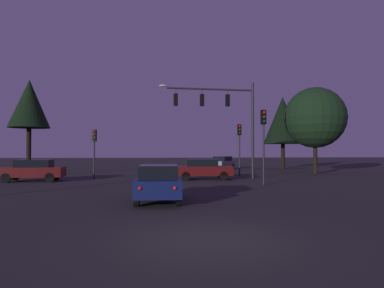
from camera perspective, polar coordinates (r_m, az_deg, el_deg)
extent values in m
plane|color=#262326|center=(32.70, -4.20, -4.90)|extent=(168.00, 168.00, 0.00)
cylinder|color=#232326|center=(26.93, 10.01, 2.22)|extent=(0.20, 0.20, 7.41)
cylinder|color=#232326|center=(26.38, 3.10, 9.04)|extent=(6.63, 0.52, 0.14)
ellipsoid|color=#F4EACC|center=(25.87, -4.85, 9.59)|extent=(0.56, 0.28, 0.16)
cylinder|color=#232326|center=(26.67, 5.91, 8.53)|extent=(0.05, 0.05, 0.37)
cube|color=black|center=(26.57, 5.92, 7.19)|extent=(0.31, 0.26, 0.90)
sphere|color=red|center=(26.74, 5.83, 7.74)|extent=(0.18, 0.18, 0.18)
sphere|color=#56380C|center=(26.70, 5.83, 7.15)|extent=(0.18, 0.18, 0.18)
sphere|color=#0C4219|center=(26.66, 5.84, 6.55)|extent=(0.18, 0.18, 0.18)
cylinder|color=#232326|center=(26.21, 1.67, 8.67)|extent=(0.05, 0.05, 0.39)
cube|color=black|center=(26.11, 1.67, 7.28)|extent=(0.31, 0.26, 0.90)
sphere|color=red|center=(26.29, 1.61, 7.84)|extent=(0.18, 0.18, 0.18)
sphere|color=#56380C|center=(26.24, 1.61, 7.23)|extent=(0.18, 0.18, 0.18)
sphere|color=#0C4219|center=(26.20, 1.61, 6.63)|extent=(0.18, 0.18, 0.18)
cylinder|color=#232326|center=(25.90, -2.70, 8.78)|extent=(0.05, 0.05, 0.41)
cube|color=black|center=(25.80, -2.70, 7.35)|extent=(0.31, 0.26, 0.90)
sphere|color=red|center=(25.98, -2.74, 7.91)|extent=(0.18, 0.18, 0.18)
sphere|color=#56380C|center=(25.93, -2.74, 7.30)|extent=(0.18, 0.18, 0.18)
sphere|color=#0C4219|center=(25.89, -2.74, 6.69)|extent=(0.18, 0.18, 0.18)
cylinder|color=#232326|center=(21.95, 11.76, -1.73)|extent=(0.12, 0.12, 3.79)
cube|color=black|center=(22.06, 11.74, 4.37)|extent=(0.33, 0.27, 0.90)
sphere|color=red|center=(21.96, 11.89, 5.13)|extent=(0.18, 0.18, 0.18)
sphere|color=#56380C|center=(21.93, 11.89, 4.40)|extent=(0.18, 0.18, 0.18)
sphere|color=#0C4219|center=(21.90, 11.89, 3.68)|extent=(0.18, 0.18, 0.18)
cylinder|color=#232326|center=(29.04, 7.86, -1.94)|extent=(0.12, 0.12, 3.46)
cube|color=black|center=(29.09, 7.85, 2.35)|extent=(0.31, 0.25, 0.90)
sphere|color=red|center=(28.98, 7.93, 2.92)|extent=(0.18, 0.18, 0.18)
sphere|color=#56380C|center=(28.96, 7.93, 2.37)|extent=(0.18, 0.18, 0.18)
sphere|color=#0C4219|center=(28.94, 7.93, 1.82)|extent=(0.18, 0.18, 0.18)
cylinder|color=#232326|center=(26.85, -15.90, -2.62)|extent=(0.12, 0.12, 2.84)
cube|color=black|center=(26.87, -15.87, 1.37)|extent=(0.36, 0.32, 0.90)
sphere|color=red|center=(26.76, -16.01, 1.99)|extent=(0.18, 0.18, 0.18)
sphere|color=#56380C|center=(26.75, -16.01, 1.39)|extent=(0.18, 0.18, 0.18)
sphere|color=#0C4219|center=(26.74, -16.01, 0.79)|extent=(0.18, 0.18, 0.18)
cube|color=#0F1947|center=(14.62, -5.57, -6.84)|extent=(1.92, 4.15, 0.68)
cube|color=black|center=(14.43, -5.58, -4.52)|extent=(1.61, 2.26, 0.52)
cylinder|color=black|center=(16.03, -8.38, -7.56)|extent=(0.22, 0.65, 0.64)
cylinder|color=black|center=(16.01, -2.61, -7.58)|extent=(0.22, 0.65, 0.64)
cylinder|color=black|center=(13.36, -9.15, -8.83)|extent=(0.22, 0.65, 0.64)
cylinder|color=black|center=(13.33, -2.19, -8.86)|extent=(0.22, 0.65, 0.64)
sphere|color=red|center=(12.59, -8.61, -7.28)|extent=(0.14, 0.14, 0.14)
sphere|color=red|center=(12.57, -2.83, -7.30)|extent=(0.14, 0.14, 0.14)
cube|color=#4C0F0F|center=(26.49, -24.98, -4.22)|extent=(4.29, 1.88, 0.68)
cube|color=black|center=(26.42, -24.65, -2.93)|extent=(2.33, 1.58, 0.52)
cylinder|color=black|center=(26.22, -28.43, -4.96)|extent=(0.65, 0.22, 0.64)
cylinder|color=black|center=(27.69, -27.28, -4.77)|extent=(0.65, 0.22, 0.64)
cylinder|color=black|center=(25.38, -22.47, -5.14)|extent=(0.65, 0.22, 0.64)
cylinder|color=black|center=(26.90, -21.63, -4.92)|extent=(0.65, 0.22, 0.64)
sphere|color=red|center=(25.34, -20.76, -4.17)|extent=(0.14, 0.14, 0.14)
sphere|color=red|center=(26.55, -20.17, -4.03)|extent=(0.14, 0.14, 0.14)
cube|color=#4C0F0F|center=(25.63, 2.04, -4.44)|extent=(4.26, 2.06, 0.68)
cube|color=black|center=(25.60, 1.70, -3.10)|extent=(2.34, 1.67, 0.52)
cylinder|color=black|center=(26.54, 4.88, -5.06)|extent=(0.65, 0.25, 0.64)
cylinder|color=black|center=(25.02, 5.29, -5.29)|extent=(0.65, 0.25, 0.64)
cylinder|color=black|center=(26.36, -1.05, -5.09)|extent=(0.65, 0.25, 0.64)
cylinder|color=black|center=(24.83, -1.00, -5.33)|extent=(0.65, 0.25, 0.64)
sphere|color=red|center=(26.18, -2.61, -4.15)|extent=(0.14, 0.14, 0.14)
sphere|color=red|center=(24.96, -2.64, -4.29)|extent=(0.14, 0.14, 0.14)
cube|color=gray|center=(40.13, 4.99, -3.28)|extent=(3.71, 4.19, 0.68)
cube|color=black|center=(40.25, 5.08, -2.42)|extent=(2.46, 2.59, 0.52)
cylinder|color=black|center=(38.65, 5.24, -3.86)|extent=(0.54, 0.64, 0.64)
cylinder|color=black|center=(39.32, 3.18, -3.82)|extent=(0.54, 0.64, 0.64)
cylinder|color=black|center=(41.01, 6.73, -3.71)|extent=(0.54, 0.64, 0.64)
cylinder|color=black|center=(41.64, 4.76, -3.68)|extent=(0.54, 0.64, 0.64)
sphere|color=red|center=(41.68, 6.89, -3.06)|extent=(0.14, 0.14, 0.14)
sphere|color=red|center=(42.17, 5.35, -3.05)|extent=(0.14, 0.14, 0.14)
cylinder|color=black|center=(34.63, 19.73, -1.91)|extent=(0.37, 0.37, 3.29)
sphere|color=black|center=(34.78, 19.69, 4.12)|extent=(5.75, 5.75, 5.75)
cylinder|color=black|center=(43.28, 14.82, -1.97)|extent=(0.47, 0.47, 3.03)
cone|color=black|center=(43.44, 14.79, 3.82)|extent=(4.70, 4.70, 5.73)
cylinder|color=black|center=(32.16, -25.41, -1.20)|extent=(0.38, 0.38, 4.10)
cone|color=black|center=(32.41, -25.34, 6.07)|extent=(3.38, 3.38, 4.10)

